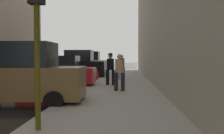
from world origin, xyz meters
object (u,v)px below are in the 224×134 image
at_px(traffic_light, 37,9).
at_px(pedestrian_with_fedora, 110,67).
at_px(parked_bronze_suv, 20,76).
at_px(parked_red_hatchback, 59,72).
at_px(parked_black_suv, 77,65).
at_px(pedestrian_in_jeans, 122,66).
at_px(fire_hydrant, 96,74).
at_px(parked_white_van, 88,63).
at_px(pedestrian_in_tan_coat, 119,70).

xyz_separation_m(traffic_light, pedestrian_with_fedora, (1.10, 8.59, -1.62)).
relative_size(parked_bronze_suv, pedestrian_with_fedora, 2.60).
relative_size(parked_red_hatchback, parked_black_suv, 0.90).
bearing_deg(pedestrian_in_jeans, parked_red_hatchback, -135.38).
bearing_deg(fire_hydrant, pedestrian_with_fedora, -70.85).
height_order(traffic_light, pedestrian_in_jeans, traffic_light).
bearing_deg(parked_red_hatchback, parked_bronze_suv, -90.00).
bearing_deg(parked_bronze_suv, pedestrian_with_fedora, 60.01).
distance_m(traffic_light, pedestrian_in_jeans, 12.42).
bearing_deg(fire_hydrant, pedestrian_in_jeans, 9.16).
xyz_separation_m(pedestrian_with_fedora, pedestrian_in_jeans, (0.59, 3.60, -0.03)).
xyz_separation_m(parked_white_van, traffic_light, (1.85, -19.98, 1.73)).
bearing_deg(pedestrian_in_tan_coat, traffic_light, -104.82).
height_order(traffic_light, pedestrian_with_fedora, traffic_light).
bearing_deg(parked_white_van, pedestrian_with_fedora, -75.45).
bearing_deg(pedestrian_in_jeans, traffic_light, -97.89).
bearing_deg(parked_white_van, pedestrian_in_tan_coat, -75.69).
distance_m(parked_red_hatchback, fire_hydrant, 3.70).
height_order(parked_red_hatchback, traffic_light, traffic_light).
distance_m(parked_red_hatchback, pedestrian_with_fedora, 2.97).
bearing_deg(pedestrian_with_fedora, parked_red_hatchback, 177.95).
bearing_deg(pedestrian_in_jeans, parked_bronze_suv, -112.10).
relative_size(fire_hydrant, pedestrian_in_tan_coat, 0.41).
distance_m(parked_bronze_suv, fire_hydrant, 8.65).
relative_size(parked_white_van, pedestrian_in_jeans, 2.71).
bearing_deg(fire_hydrant, parked_black_suv, 125.06).
bearing_deg(parked_bronze_suv, traffic_light, -61.86).
xyz_separation_m(parked_black_suv, traffic_light, (1.85, -14.48, 1.73)).
relative_size(parked_white_van, pedestrian_in_tan_coat, 2.71).
height_order(parked_red_hatchback, parked_black_suv, parked_black_suv).
relative_size(parked_white_van, traffic_light, 1.29).
distance_m(pedestrian_in_jeans, pedestrian_in_tan_coat, 5.95).
relative_size(parked_black_suv, pedestrian_with_fedora, 2.62).
distance_m(pedestrian_with_fedora, pedestrian_in_tan_coat, 2.41).
bearing_deg(parked_black_suv, traffic_light, -82.71).
bearing_deg(pedestrian_with_fedora, fire_hydrant, 109.15).
bearing_deg(pedestrian_in_tan_coat, parked_white_van, 104.31).
distance_m(parked_red_hatchback, pedestrian_in_jeans, 4.98).
xyz_separation_m(traffic_light, pedestrian_in_jeans, (1.69, 12.19, -1.65)).
bearing_deg(traffic_light, pedestrian_in_tan_coat, 75.18).
bearing_deg(pedestrian_with_fedora, traffic_light, -97.32).
relative_size(parked_red_hatchback, pedestrian_in_jeans, 2.46).
height_order(fire_hydrant, pedestrian_in_jeans, pedestrian_in_jeans).
relative_size(parked_red_hatchback, pedestrian_with_fedora, 2.37).
xyz_separation_m(parked_black_suv, fire_hydrant, (1.80, -2.57, -0.54)).
bearing_deg(traffic_light, parked_bronze_suv, 118.14).
xyz_separation_m(parked_red_hatchback, fire_hydrant, (1.80, 3.22, -0.35)).
bearing_deg(fire_hydrant, pedestrian_in_tan_coat, -73.29).
distance_m(parked_white_van, pedestrian_with_fedora, 11.77).
distance_m(traffic_light, pedestrian_in_tan_coat, 6.67).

